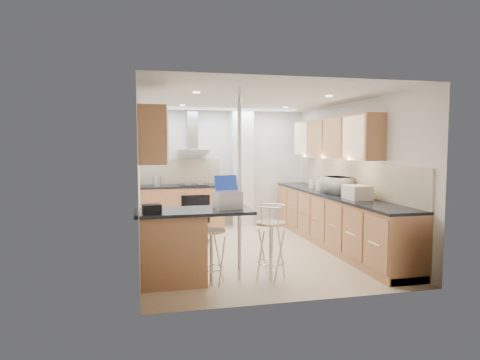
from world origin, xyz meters
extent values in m
plane|color=tan|center=(0.00, 0.00, 0.00)|extent=(4.80, 4.80, 0.00)
cube|color=silver|center=(0.00, 2.40, 1.25)|extent=(3.60, 0.04, 2.50)
cube|color=silver|center=(0.00, -2.40, 1.25)|extent=(3.60, 0.04, 2.50)
cube|color=silver|center=(-1.80, 0.00, 1.25)|extent=(0.04, 4.80, 2.50)
cube|color=silver|center=(1.80, 0.00, 1.25)|extent=(0.04, 4.80, 2.50)
cube|color=silver|center=(0.00, 0.00, 2.50)|extent=(3.60, 4.80, 0.02)
cube|color=#A16A40|center=(1.63, 0.40, 1.88)|extent=(0.34, 3.00, 0.72)
cube|color=#A16A40|center=(-1.63, -1.35, 1.88)|extent=(0.34, 0.62, 0.72)
cube|color=beige|center=(1.79, 0.00, 1.18)|extent=(0.03, 4.40, 0.56)
cube|color=beige|center=(-0.95, 2.38, 1.18)|extent=(1.70, 0.03, 0.56)
cube|color=silver|center=(0.35, 2.20, 1.25)|extent=(0.45, 0.40, 2.50)
cube|color=#AEB1B3|center=(-0.70, 2.15, 1.62)|extent=(0.62, 0.48, 0.08)
cube|color=#AEB1B3|center=(-0.70, 2.29, 2.06)|extent=(0.22, 0.20, 0.88)
cylinder|color=silver|center=(-0.53, -1.45, 1.25)|extent=(0.05, 0.05, 2.50)
cube|color=black|center=(-0.70, 1.79, 0.45)|extent=(0.58, 0.02, 0.58)
cube|color=black|center=(-0.70, 2.10, 0.93)|extent=(0.58, 0.50, 0.02)
cube|color=tan|center=(0.00, 1.80, 2.48)|extent=(2.80, 0.35, 0.02)
cube|color=#A16A40|center=(1.50, 0.00, 0.44)|extent=(0.60, 4.40, 0.88)
cube|color=black|center=(1.50, 0.00, 0.90)|extent=(0.63, 4.40, 0.04)
cube|color=#A16A40|center=(-0.95, 2.10, 0.44)|extent=(1.70, 0.60, 0.88)
cube|color=black|center=(-0.95, 2.10, 0.90)|extent=(1.70, 0.63, 0.04)
cube|color=#A16A40|center=(-1.12, -1.45, 0.45)|extent=(1.35, 0.62, 0.90)
cube|color=black|center=(-1.12, -1.45, 0.92)|extent=(1.47, 0.72, 0.04)
imported|color=silver|center=(1.52, -0.07, 1.07)|extent=(0.43, 0.57, 0.29)
cube|color=#999AA1|center=(-0.69, -1.47, 1.05)|extent=(0.37, 0.31, 0.23)
cube|color=black|center=(-1.65, -1.66, 1.00)|extent=(0.23, 0.19, 0.11)
cylinder|color=silver|center=(1.45, 0.54, 1.01)|extent=(0.12, 0.12, 0.18)
cylinder|color=silver|center=(1.47, 0.94, 1.00)|extent=(0.13, 0.13, 0.15)
cylinder|color=#C0B699|center=(1.67, -0.04, 1.03)|extent=(0.17, 0.17, 0.21)
cylinder|color=silver|center=(1.55, -0.27, 0.98)|extent=(0.12, 0.12, 0.13)
cube|color=silver|center=(1.48, -0.84, 1.03)|extent=(0.33, 0.42, 0.22)
cylinder|color=#AEB1B3|center=(-1.45, 2.10, 1.02)|extent=(0.16, 0.16, 0.21)
camera|label=1|loc=(-1.76, -6.82, 1.76)|focal=32.00mm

